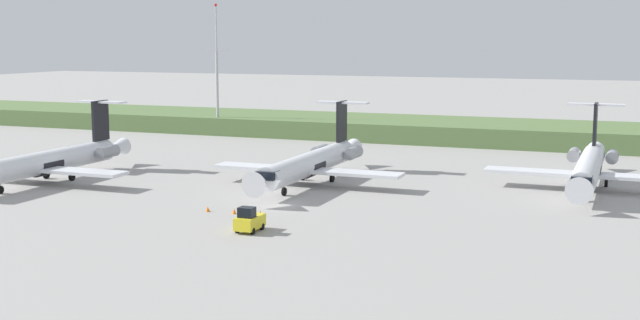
% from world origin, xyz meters
% --- Properties ---
extents(ground_plane, '(500.00, 500.00, 0.00)m').
position_xyz_m(ground_plane, '(0.00, 30.00, 0.00)').
color(ground_plane, '#9E9B96').
extents(grass_berm, '(320.00, 20.00, 3.11)m').
position_xyz_m(grass_berm, '(0.00, 61.09, 1.56)').
color(grass_berm, '#597542').
rests_on(grass_berm, ground).
extents(regional_jet_nearest, '(22.81, 31.00, 9.00)m').
position_xyz_m(regional_jet_nearest, '(-30.93, 2.77, 2.54)').
color(regional_jet_nearest, silver).
rests_on(regional_jet_nearest, ground).
extents(regional_jet_second, '(22.81, 31.00, 9.00)m').
position_xyz_m(regional_jet_second, '(-1.39, 13.25, 2.54)').
color(regional_jet_second, silver).
rests_on(regional_jet_second, ground).
extents(regional_jet_third, '(22.81, 31.00, 9.00)m').
position_xyz_m(regional_jet_third, '(29.20, 21.67, 2.54)').
color(regional_jet_third, silver).
rests_on(regional_jet_third, ground).
extents(antenna_mast, '(4.40, 0.50, 23.00)m').
position_xyz_m(antenna_mast, '(-35.50, 53.32, 9.55)').
color(antenna_mast, '#B2B2B7').
rests_on(antenna_mast, ground).
extents(baggage_tug, '(1.72, 3.20, 2.30)m').
position_xyz_m(baggage_tug, '(2.50, -11.24, 1.00)').
color(baggage_tug, yellow).
rests_on(baggage_tug, ground).
extents(safety_cone_front_marker, '(0.44, 0.44, 0.55)m').
position_xyz_m(safety_cone_front_marker, '(-5.06, -5.16, 0.28)').
color(safety_cone_front_marker, orange).
rests_on(safety_cone_front_marker, ground).
extents(safety_cone_mid_marker, '(0.44, 0.44, 0.55)m').
position_xyz_m(safety_cone_mid_marker, '(-2.15, -5.14, 0.28)').
color(safety_cone_mid_marker, orange).
rests_on(safety_cone_mid_marker, ground).
extents(safety_cone_rear_marker, '(0.44, 0.44, 0.55)m').
position_xyz_m(safety_cone_rear_marker, '(0.59, -5.01, 0.28)').
color(safety_cone_rear_marker, orange).
rests_on(safety_cone_rear_marker, ground).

